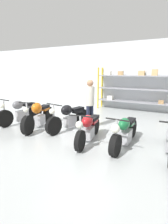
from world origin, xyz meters
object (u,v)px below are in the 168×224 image
at_px(motorcycle_grey, 21,112).
at_px(motorcycle_green, 125,132).
at_px(motorcycle_orange, 39,115).
at_px(motorcycle_black, 69,117).
at_px(shelving_rack, 137,87).
at_px(motorcycle_red, 89,127).
at_px(person_browsing, 90,100).

distance_m(motorcycle_grey, motorcycle_green, 4.34).
height_order(motorcycle_orange, motorcycle_black, motorcycle_orange).
bearing_deg(motorcycle_green, shelving_rack, -169.31).
height_order(motorcycle_grey, motorcycle_orange, motorcycle_orange).
bearing_deg(shelving_rack, motorcycle_green, -81.03).
relative_size(motorcycle_orange, motorcycle_red, 1.12).
height_order(motorcycle_black, person_browsing, person_browsing).
bearing_deg(motorcycle_orange, shelving_rack, 136.84).
bearing_deg(motorcycle_grey, motorcycle_green, 93.89).
xyz_separation_m(motorcycle_orange, motorcycle_black, (1.10, 0.37, -0.02)).
relative_size(motorcycle_grey, motorcycle_green, 1.01).
relative_size(shelving_rack, motorcycle_red, 2.18).
distance_m(motorcycle_grey, motorcycle_orange, 1.09).
xyz_separation_m(motorcycle_red, motorcycle_green, (1.02, 0.24, -0.03)).
distance_m(shelving_rack, person_browsing, 3.83).
relative_size(motorcycle_red, person_browsing, 1.08).
distance_m(motorcycle_black, person_browsing, 0.97).
height_order(shelving_rack, motorcycle_grey, shelving_rack).
bearing_deg(motorcycle_red, person_browsing, -162.94).
bearing_deg(motorcycle_red, motorcycle_black, -129.09).
bearing_deg(person_browsing, motorcycle_grey, 34.82).
xyz_separation_m(motorcycle_red, person_browsing, (-0.55, 1.18, 0.61)).
xyz_separation_m(motorcycle_black, person_browsing, (0.59, 0.49, 0.59)).
relative_size(motorcycle_grey, motorcycle_orange, 0.97).
xyz_separation_m(shelving_rack, motorcycle_black, (-1.42, -4.22, -0.79)).
distance_m(motorcycle_black, motorcycle_green, 2.20).
xyz_separation_m(shelving_rack, motorcycle_orange, (-2.52, -4.59, -0.77)).
xyz_separation_m(shelving_rack, motorcycle_green, (0.74, -4.66, -0.84)).
relative_size(shelving_rack, person_browsing, 2.37).
distance_m(motorcycle_grey, motorcycle_red, 3.35).
bearing_deg(shelving_rack, person_browsing, -102.57).
height_order(motorcycle_red, person_browsing, person_browsing).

